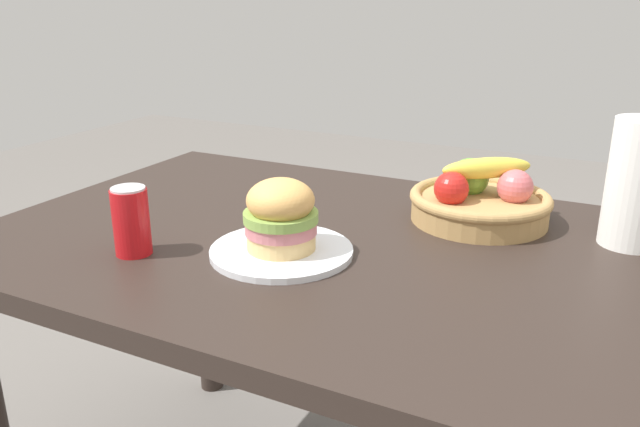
{
  "coord_description": "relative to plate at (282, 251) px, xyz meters",
  "views": [
    {
      "loc": [
        0.48,
        -1.04,
        1.2
      ],
      "look_at": [
        -0.03,
        -0.03,
        0.81
      ],
      "focal_mm": 35.67,
      "sensor_mm": 36.0,
      "label": 1
    }
  ],
  "objects": [
    {
      "name": "soda_can",
      "position": [
        -0.24,
        -0.12,
        0.06
      ],
      "size": [
        0.07,
        0.07,
        0.13
      ],
      "color": "red",
      "rests_on": "dining_table"
    },
    {
      "name": "sandwich",
      "position": [
        0.0,
        0.0,
        0.07
      ],
      "size": [
        0.13,
        0.13,
        0.13
      ],
      "color": "#E5BC75",
      "rests_on": "plate"
    },
    {
      "name": "dining_table",
      "position": [
        0.06,
        0.11,
        -0.11
      ],
      "size": [
        1.4,
        0.9,
        0.75
      ],
      "color": "#2D231E",
      "rests_on": "ground_plane"
    },
    {
      "name": "plate",
      "position": [
        0.0,
        0.0,
        0.0
      ],
      "size": [
        0.26,
        0.26,
        0.01
      ],
      "primitive_type": "cylinder",
      "color": "white",
      "rests_on": "dining_table"
    },
    {
      "name": "fruit_basket",
      "position": [
        0.28,
        0.34,
        0.04
      ],
      "size": [
        0.29,
        0.29,
        0.14
      ],
      "color": "tan",
      "rests_on": "dining_table"
    },
    {
      "name": "paper_towel_roll",
      "position": [
        0.56,
        0.34,
        0.11
      ],
      "size": [
        0.11,
        0.11,
        0.24
      ],
      "primitive_type": "cylinder",
      "color": "white",
      "rests_on": "dining_table"
    }
  ]
}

